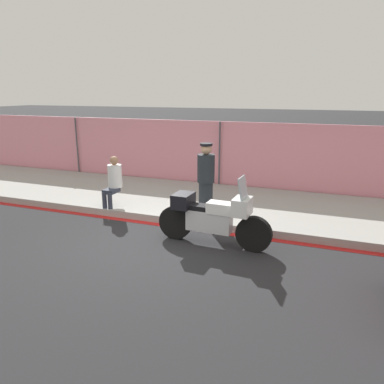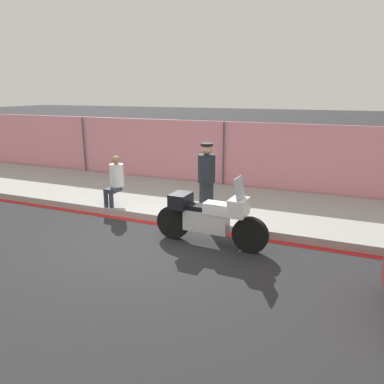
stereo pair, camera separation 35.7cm
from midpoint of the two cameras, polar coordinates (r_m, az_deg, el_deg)
ground_plane at (r=7.79m, az=-5.39°, el=-7.99°), size 120.00×120.00×0.00m
sidewalk at (r=10.37m, az=2.56°, el=-1.48°), size 39.89×3.57×0.18m
curb_paint_stripe at (r=8.75m, az=-1.78°, el=-5.25°), size 39.89×0.18×0.01m
storefront_fence at (r=11.87m, az=5.81°, el=5.49°), size 37.89×0.17×2.15m
motorcycle at (r=7.57m, az=3.96°, el=-3.86°), size 2.41×0.56×1.48m
officer_standing at (r=9.23m, az=3.33°, el=2.38°), size 0.43×0.43×1.66m
person_seated_on_curb at (r=9.85m, az=-10.57°, el=2.14°), size 0.36×0.65×1.27m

